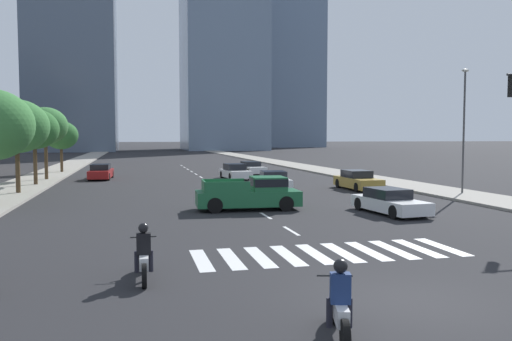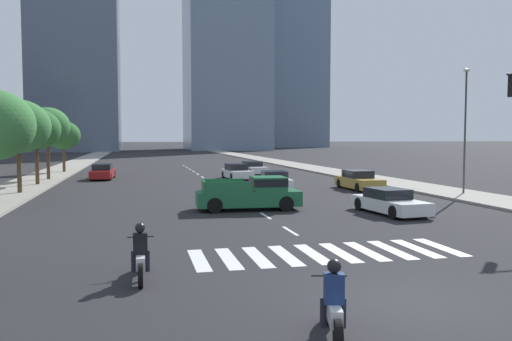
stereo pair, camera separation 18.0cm
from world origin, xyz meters
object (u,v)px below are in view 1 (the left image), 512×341
Objects in this scene: motorcycle_trailing at (339,307)px; pickup_truck at (253,194)px; sedan_gold_2 at (358,181)px; street_tree_fifth at (61,135)px; sedan_red_0 at (101,172)px; sedan_white_5 at (251,168)px; street_lamp_east at (464,122)px; street_tree_fourth at (45,126)px; sedan_white_1 at (235,172)px; sedan_white_3 at (389,202)px; sedan_white_4 at (274,181)px; street_tree_third at (34,129)px; street_tree_second at (16,126)px; motorcycle_lead at (144,257)px.

motorcycle_trailing is 0.38× the size of pickup_truck.
sedan_gold_2 is 31.77m from street_tree_fifth.
street_tree_fifth is at bearing 29.74° from sedan_red_0.
sedan_red_0 is 14.55m from sedan_white_5.
street_lamp_east is 32.57m from street_tree_fourth.
sedan_red_0 is (-8.69, 21.58, -0.20)m from pickup_truck.
motorcycle_trailing is 0.26× the size of street_lamp_east.
sedan_white_3 is at bearing 3.28° from sedan_white_1.
pickup_truck is 1.09× the size of sedan_red_0.
street_tree_fifth is at bearing 27.63° from motorcycle_trailing.
street_tree_third is at bearing -105.29° from sedan_white_4.
street_tree_second reaches higher than street_tree_third.
motorcycle_lead is 33.80m from street_tree_fourth.
street_tree_third reaches higher than motorcycle_trailing.
street_lamp_east is at bearing -13.56° from street_tree_second.
sedan_gold_2 is (6.63, -10.96, 0.01)m from sedan_white_1.
motorcycle_trailing is at bearing -77.05° from street_tree_fifth.
sedan_gold_2 is at bearing 82.28° from sedan_white_4.
sedan_gold_2 is at bearing 157.48° from sedan_white_3.
sedan_white_3 is (6.10, -2.81, -0.25)m from pickup_truck.
sedan_white_1 is 20.01m from street_lamp_east.
sedan_white_1 is at bearing -98.89° from sedan_red_0.
street_tree_fourth is (-18.58, -3.87, 4.03)m from sedan_white_5.
pickup_truck is 0.94× the size of street_tree_third.
street_tree_second reaches higher than sedan_red_0.
street_tree_third reaches higher than sedan_red_0.
sedan_white_4 is at bearing -12.18° from sedan_white_5.
street_tree_fourth is at bearing -146.55° from sedan_white_3.
sedan_white_3 is at bearing -16.26° from motorcycle_trailing.
street_lamp_east reaches higher than street_tree_second.
street_tree_third is (-22.49, 7.79, 3.65)m from sedan_gold_2.
sedan_red_0 is at bearing -107.42° from sedan_white_1.
sedan_white_3 is 0.79× the size of street_tree_second.
street_tree_third reaches higher than sedan_gold_2.
pickup_truck is at bearing 7.07° from motorcycle_trailing.
motorcycle_lead is 43.02m from street_tree_fifth.
street_tree_fifth is (-4.36, 8.77, 3.25)m from sedan_red_0.
street_tree_fourth is at bearing 103.02° from sedan_red_0.
sedan_red_0 is 28.52m from sedan_white_3.
motorcycle_lead is at bearing -71.24° from street_tree_second.
street_tree_fourth is (-27.45, 17.53, -0.04)m from street_lamp_east.
sedan_white_5 is at bearing -16.89° from street_tree_fifth.
street_tree_second reaches higher than sedan_white_3.
motorcycle_trailing is at bearing -67.89° from street_tree_second.
sedan_white_5 is at bearing -167.15° from sedan_gold_2.
motorcycle_lead is at bearing -77.24° from street_tree_fourth.
street_tree_second is at bearing -65.20° from sedan_white_1.
street_tree_fourth is (0.00, 10.91, 0.25)m from street_tree_second.
sedan_red_0 is 1.09× the size of sedan_white_1.
sedan_white_5 is 0.85× the size of street_tree_third.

